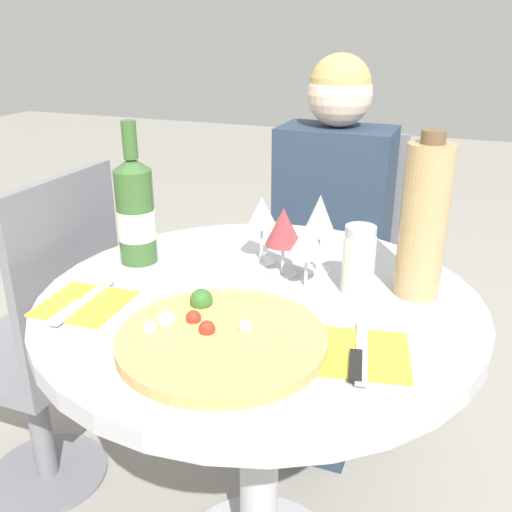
{
  "coord_description": "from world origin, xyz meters",
  "views": [
    {
      "loc": [
        0.35,
        -0.93,
        1.23
      ],
      "look_at": [
        0.01,
        -0.04,
        0.84
      ],
      "focal_mm": 40.0,
      "sensor_mm": 36.0,
      "label": 1
    }
  ],
  "objects_px": {
    "seated_diner": "(325,272)",
    "pizza_large": "(220,338)",
    "chair_behind_diner": "(334,280)",
    "tall_carafe": "(424,221)",
    "dining_table": "(259,361)",
    "wine_bottle": "(136,211)",
    "chair_empty_side": "(46,351)"
  },
  "relations": [
    {
      "from": "seated_diner",
      "to": "pizza_large",
      "type": "height_order",
      "value": "seated_diner"
    },
    {
      "from": "chair_behind_diner",
      "to": "tall_carafe",
      "type": "height_order",
      "value": "tall_carafe"
    },
    {
      "from": "dining_table",
      "to": "pizza_large",
      "type": "distance_m",
      "value": 0.25
    },
    {
      "from": "chair_behind_diner",
      "to": "wine_bottle",
      "type": "distance_m",
      "value": 0.87
    },
    {
      "from": "seated_diner",
      "to": "tall_carafe",
      "type": "bearing_deg",
      "value": 121.09
    },
    {
      "from": "wine_bottle",
      "to": "tall_carafe",
      "type": "bearing_deg",
      "value": 5.14
    },
    {
      "from": "chair_behind_diner",
      "to": "seated_diner",
      "type": "distance_m",
      "value": 0.17
    },
    {
      "from": "chair_empty_side",
      "to": "wine_bottle",
      "type": "relative_size",
      "value": 2.96
    },
    {
      "from": "chair_behind_diner",
      "to": "tall_carafe",
      "type": "relative_size",
      "value": 2.87
    },
    {
      "from": "pizza_large",
      "to": "tall_carafe",
      "type": "bearing_deg",
      "value": 48.41
    },
    {
      "from": "chair_behind_diner",
      "to": "seated_diner",
      "type": "xyz_separation_m",
      "value": [
        -0.0,
        -0.14,
        0.09
      ]
    },
    {
      "from": "chair_empty_side",
      "to": "tall_carafe",
      "type": "distance_m",
      "value": 1.01
    },
    {
      "from": "dining_table",
      "to": "tall_carafe",
      "type": "bearing_deg",
      "value": 23.02
    },
    {
      "from": "seated_diner",
      "to": "pizza_large",
      "type": "xyz_separation_m",
      "value": [
        0.03,
        -0.82,
        0.23
      ]
    },
    {
      "from": "seated_diner",
      "to": "wine_bottle",
      "type": "height_order",
      "value": "seated_diner"
    },
    {
      "from": "chair_empty_side",
      "to": "seated_diner",
      "type": "bearing_deg",
      "value": -46.38
    },
    {
      "from": "chair_empty_side",
      "to": "wine_bottle",
      "type": "height_order",
      "value": "wine_bottle"
    },
    {
      "from": "dining_table",
      "to": "chair_behind_diner",
      "type": "relative_size",
      "value": 0.94
    },
    {
      "from": "seated_diner",
      "to": "wine_bottle",
      "type": "distance_m",
      "value": 0.71
    },
    {
      "from": "pizza_large",
      "to": "tall_carafe",
      "type": "xyz_separation_m",
      "value": [
        0.28,
        0.31,
        0.14
      ]
    },
    {
      "from": "chair_empty_side",
      "to": "pizza_large",
      "type": "relative_size",
      "value": 2.63
    },
    {
      "from": "wine_bottle",
      "to": "tall_carafe",
      "type": "distance_m",
      "value": 0.6
    },
    {
      "from": "chair_behind_diner",
      "to": "chair_empty_side",
      "type": "xyz_separation_m",
      "value": [
        -0.59,
        -0.71,
        0.0
      ]
    },
    {
      "from": "seated_diner",
      "to": "chair_empty_side",
      "type": "height_order",
      "value": "seated_diner"
    },
    {
      "from": "pizza_large",
      "to": "tall_carafe",
      "type": "height_order",
      "value": "tall_carafe"
    },
    {
      "from": "dining_table",
      "to": "chair_empty_side",
      "type": "height_order",
      "value": "chair_empty_side"
    },
    {
      "from": "chair_behind_diner",
      "to": "pizza_large",
      "type": "bearing_deg",
      "value": 91.77
    },
    {
      "from": "tall_carafe",
      "to": "chair_behind_diner",
      "type": "bearing_deg",
      "value": 115.27
    },
    {
      "from": "chair_behind_diner",
      "to": "wine_bottle",
      "type": "height_order",
      "value": "wine_bottle"
    },
    {
      "from": "chair_behind_diner",
      "to": "chair_empty_side",
      "type": "height_order",
      "value": "same"
    },
    {
      "from": "chair_empty_side",
      "to": "pizza_large",
      "type": "distance_m",
      "value": 0.74
    },
    {
      "from": "wine_bottle",
      "to": "chair_behind_diner",
      "type": "bearing_deg",
      "value": 67.97
    }
  ]
}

